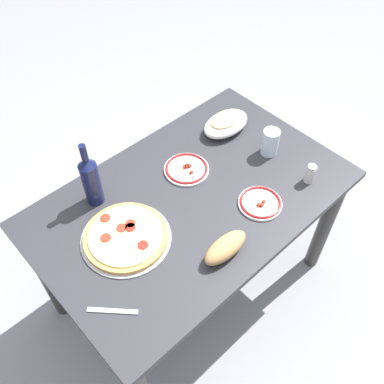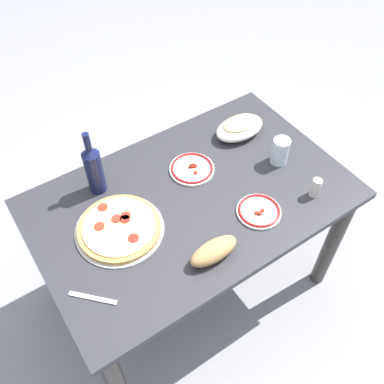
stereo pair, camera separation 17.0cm
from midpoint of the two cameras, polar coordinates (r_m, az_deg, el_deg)
ground_plane at (r=2.33m, az=2.13°, el=-12.24°), size 8.00×8.00×0.00m
dining_table at (r=1.82m, az=2.67°, el=-3.33°), size 1.27×0.81×0.73m
pepperoni_pizza at (r=1.62m, az=-6.72°, el=-4.97°), size 0.34×0.34×0.03m
baked_pasta_dish at (r=1.98m, az=8.85°, el=8.44°), size 0.24×0.15×0.08m
wine_bottle at (r=1.69m, az=-10.18°, el=2.96°), size 0.07×0.07×0.30m
water_glass at (r=1.87m, az=14.24°, el=5.17°), size 0.07×0.07×0.12m
side_plate_near at (r=1.70m, az=11.76°, el=-2.68°), size 0.18×0.18×0.02m
side_plate_far at (r=1.82m, az=2.67°, el=2.98°), size 0.19×0.19×0.02m
bread_loaf at (r=1.54m, az=6.11°, el=-8.05°), size 0.19×0.08×0.07m
spice_shaker at (r=1.79m, az=18.79°, el=0.39°), size 0.04×0.04×0.09m
fork_left at (r=1.50m, az=-9.88°, el=-13.96°), size 0.13×0.13×0.00m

